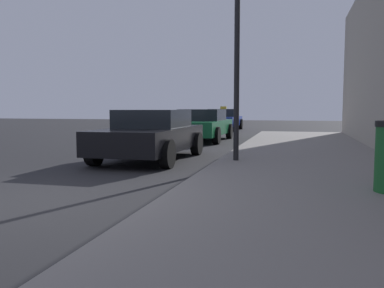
{
  "coord_description": "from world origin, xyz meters",
  "views": [
    {
      "loc": [
        3.72,
        -4.68,
        1.3
      ],
      "look_at": [
        2.02,
        1.84,
        0.71
      ],
      "focal_mm": 37.59,
      "sensor_mm": 36.0,
      "label": 1
    }
  ],
  "objects_px": {
    "car_black": "(151,134)",
    "car_blue": "(223,119)",
    "street_lamp": "(237,17)",
    "car_green": "(202,125)"
  },
  "relations": [
    {
      "from": "car_black",
      "to": "car_blue",
      "type": "xyz_separation_m",
      "value": [
        -0.73,
        14.29,
        0.0
      ]
    },
    {
      "from": "street_lamp",
      "to": "car_green",
      "type": "relative_size",
      "value": 1.03
    },
    {
      "from": "street_lamp",
      "to": "car_black",
      "type": "height_order",
      "value": "street_lamp"
    },
    {
      "from": "car_green",
      "to": "car_blue",
      "type": "relative_size",
      "value": 1.1
    },
    {
      "from": "car_green",
      "to": "car_blue",
      "type": "distance_m",
      "value": 8.09
    },
    {
      "from": "car_green",
      "to": "street_lamp",
      "type": "bearing_deg",
      "value": 109.22
    },
    {
      "from": "car_black",
      "to": "car_blue",
      "type": "bearing_deg",
      "value": -87.08
    },
    {
      "from": "street_lamp",
      "to": "car_green",
      "type": "xyz_separation_m",
      "value": [
        -2.43,
        6.96,
        -2.63
      ]
    },
    {
      "from": "car_green",
      "to": "car_blue",
      "type": "xyz_separation_m",
      "value": [
        -0.59,
        8.07,
        -0.0
      ]
    },
    {
      "from": "car_black",
      "to": "car_blue",
      "type": "distance_m",
      "value": 14.31
    }
  ]
}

